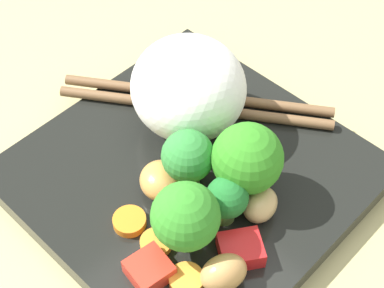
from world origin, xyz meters
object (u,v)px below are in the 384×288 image
object	(u,v)px
rice_mound	(188,88)
chopstick_pair	(196,102)
square_plate	(191,175)
broccoli_floret_3	(227,199)
carrot_slice_2	(130,221)

from	to	relation	value
rice_mound	chopstick_pair	size ratio (longest dim) A/B	0.46
square_plate	broccoli_floret_3	world-z (taller)	broccoli_floret_3
broccoli_floret_3	carrot_slice_2	world-z (taller)	broccoli_floret_3
broccoli_floret_3	carrot_slice_2	size ratio (longest dim) A/B	1.81
square_plate	rice_mound	world-z (taller)	rice_mound
broccoli_floret_3	chopstick_pair	size ratio (longest dim) A/B	0.22
square_plate	broccoli_floret_3	xyz separation A→B (cm)	(-1.44, -5.26, 3.59)
rice_mound	chopstick_pair	bearing A→B (deg)	29.67
carrot_slice_2	chopstick_pair	distance (cm)	13.07
chopstick_pair	broccoli_floret_3	bearing A→B (deg)	110.26
broccoli_floret_3	chopstick_pair	xyz separation A→B (cm)	(6.50, 9.97, -2.21)
square_plate	rice_mound	bearing A→B (deg)	48.62
rice_mound	broccoli_floret_3	distance (cm)	10.19
square_plate	carrot_slice_2	bearing A→B (deg)	-174.28
rice_mound	broccoli_floret_3	xyz separation A→B (cm)	(-4.68, -8.93, -1.44)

